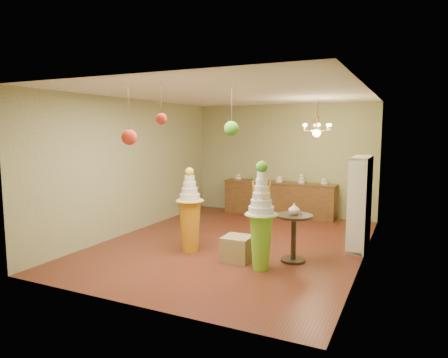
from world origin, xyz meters
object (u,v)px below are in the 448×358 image
at_px(pedestal_orange, 190,218).
at_px(sideboard, 279,198).
at_px(pedestal_green, 261,227).
at_px(round_table, 294,231).

height_order(pedestal_orange, sideboard, pedestal_orange).
bearing_deg(sideboard, pedestal_green, -76.34).
relative_size(pedestal_orange, sideboard, 0.53).
bearing_deg(round_table, pedestal_orange, -171.84).
relative_size(pedestal_green, sideboard, 0.60).
distance_m(pedestal_green, sideboard, 4.31).
relative_size(pedestal_green, round_table, 2.15).
bearing_deg(sideboard, round_table, -68.56).
xyz_separation_m(pedestal_orange, round_table, (1.94, 0.28, -0.10)).
xyz_separation_m(pedestal_green, pedestal_orange, (-1.56, 0.34, -0.07)).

